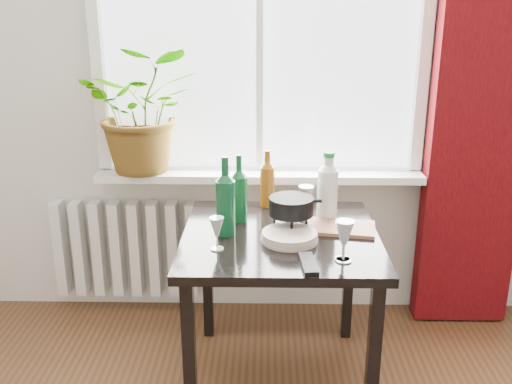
{
  "coord_description": "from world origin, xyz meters",
  "views": [
    {
      "loc": [
        0.04,
        -0.76,
        1.7
      ],
      "look_at": [
        -0.01,
        1.55,
        0.93
      ],
      "focal_mm": 40.0,
      "sensor_mm": 36.0,
      "label": 1
    }
  ],
  "objects_px": {
    "wineglass_back_center": "(306,203)",
    "fondue_pot": "(291,214)",
    "wineglass_front_left": "(217,233)",
    "wineglass_back_left": "(228,200)",
    "radiator": "(127,249)",
    "bottle_amber": "(267,178)",
    "potted_plant": "(144,110)",
    "wine_bottle_right": "(239,188)",
    "wine_bottle_left": "(226,195)",
    "cleaning_bottle": "(328,185)",
    "plate_stack": "(289,236)",
    "wineglass_far_right": "(344,241)",
    "cutting_board": "(341,228)",
    "table": "(280,253)",
    "tv_remote": "(308,264)",
    "wineglass_front_right": "(343,241)"
  },
  "relations": [
    {
      "from": "plate_stack",
      "to": "fondue_pot",
      "type": "distance_m",
      "value": 0.14
    },
    {
      "from": "cleaning_bottle",
      "to": "bottle_amber",
      "type": "bearing_deg",
      "value": 148.32
    },
    {
      "from": "wineglass_back_left",
      "to": "cutting_board",
      "type": "distance_m",
      "value": 0.54
    },
    {
      "from": "cleaning_bottle",
      "to": "tv_remote",
      "type": "bearing_deg",
      "value": -103.06
    },
    {
      "from": "wine_bottle_left",
      "to": "wine_bottle_right",
      "type": "height_order",
      "value": "wine_bottle_left"
    },
    {
      "from": "wineglass_back_center",
      "to": "fondue_pot",
      "type": "height_order",
      "value": "wineglass_back_center"
    },
    {
      "from": "wine_bottle_right",
      "to": "wineglass_front_right",
      "type": "bearing_deg",
      "value": -44.45
    },
    {
      "from": "radiator",
      "to": "wineglass_far_right",
      "type": "bearing_deg",
      "value": -39.74
    },
    {
      "from": "table",
      "to": "plate_stack",
      "type": "distance_m",
      "value": 0.14
    },
    {
      "from": "wine_bottle_left",
      "to": "wineglass_front_left",
      "type": "relative_size",
      "value": 2.5
    },
    {
      "from": "cleaning_bottle",
      "to": "tv_remote",
      "type": "relative_size",
      "value": 1.81
    },
    {
      "from": "wine_bottle_left",
      "to": "plate_stack",
      "type": "xyz_separation_m",
      "value": [
        0.27,
        -0.07,
        -0.16
      ]
    },
    {
      "from": "wineglass_far_right",
      "to": "radiator",
      "type": "bearing_deg",
      "value": 140.26
    },
    {
      "from": "wine_bottle_right",
      "to": "wine_bottle_left",
      "type": "bearing_deg",
      "value": -107.54
    },
    {
      "from": "radiator",
      "to": "bottle_amber",
      "type": "bearing_deg",
      "value": -18.9
    },
    {
      "from": "radiator",
      "to": "cleaning_bottle",
      "type": "relative_size",
      "value": 2.42
    },
    {
      "from": "wineglass_front_left",
      "to": "wineglass_back_left",
      "type": "bearing_deg",
      "value": 87.14
    },
    {
      "from": "wine_bottle_left",
      "to": "fondue_pot",
      "type": "height_order",
      "value": "wine_bottle_left"
    },
    {
      "from": "radiator",
      "to": "wine_bottle_right",
      "type": "relative_size",
      "value": 2.53
    },
    {
      "from": "wineglass_front_right",
      "to": "fondue_pot",
      "type": "bearing_deg",
      "value": 121.87
    },
    {
      "from": "wineglass_back_center",
      "to": "plate_stack",
      "type": "relative_size",
      "value": 0.7
    },
    {
      "from": "potted_plant",
      "to": "wineglass_back_left",
      "type": "bearing_deg",
      "value": -41.94
    },
    {
      "from": "potted_plant",
      "to": "cutting_board",
      "type": "relative_size",
      "value": 2.21
    },
    {
      "from": "wine_bottle_left",
      "to": "wine_bottle_right",
      "type": "distance_m",
      "value": 0.17
    },
    {
      "from": "potted_plant",
      "to": "wineglass_back_center",
      "type": "bearing_deg",
      "value": -28.66
    },
    {
      "from": "cleaning_bottle",
      "to": "wineglass_far_right",
      "type": "bearing_deg",
      "value": -87.43
    },
    {
      "from": "bottle_amber",
      "to": "tv_remote",
      "type": "distance_m",
      "value": 0.71
    },
    {
      "from": "radiator",
      "to": "wineglass_front_left",
      "type": "distance_m",
      "value": 1.09
    },
    {
      "from": "wineglass_front_right",
      "to": "tv_remote",
      "type": "height_order",
      "value": "wineglass_front_right"
    },
    {
      "from": "radiator",
      "to": "bottle_amber",
      "type": "distance_m",
      "value": 0.98
    },
    {
      "from": "table",
      "to": "wineglass_back_left",
      "type": "relative_size",
      "value": 5.06
    },
    {
      "from": "potted_plant",
      "to": "cutting_board",
      "type": "distance_m",
      "value": 1.2
    },
    {
      "from": "cleaning_bottle",
      "to": "fondue_pot",
      "type": "height_order",
      "value": "cleaning_bottle"
    },
    {
      "from": "table",
      "to": "wineglass_front_left",
      "type": "height_order",
      "value": "wineglass_front_left"
    },
    {
      "from": "radiator",
      "to": "wineglass_far_right",
      "type": "distance_m",
      "value": 1.49
    },
    {
      "from": "bottle_amber",
      "to": "wineglass_far_right",
      "type": "bearing_deg",
      "value": -64.85
    },
    {
      "from": "wineglass_far_right",
      "to": "cutting_board",
      "type": "height_order",
      "value": "wineglass_far_right"
    },
    {
      "from": "wineglass_front_right",
      "to": "cutting_board",
      "type": "relative_size",
      "value": 0.53
    },
    {
      "from": "potted_plant",
      "to": "tv_remote",
      "type": "xyz_separation_m",
      "value": [
        0.8,
        -0.94,
        -0.42
      ]
    },
    {
      "from": "table",
      "to": "wine_bottle_left",
      "type": "distance_m",
      "value": 0.36
    },
    {
      "from": "wineglass_far_right",
      "to": "cleaning_bottle",
      "type": "bearing_deg",
      "value": 92.57
    },
    {
      "from": "potted_plant",
      "to": "wine_bottle_right",
      "type": "bearing_deg",
      "value": -41.83
    },
    {
      "from": "cleaning_bottle",
      "to": "cutting_board",
      "type": "distance_m",
      "value": 0.21
    },
    {
      "from": "radiator",
      "to": "wineglass_back_center",
      "type": "distance_m",
      "value": 1.16
    },
    {
      "from": "wineglass_back_center",
      "to": "potted_plant",
      "type": "bearing_deg",
      "value": 151.34
    },
    {
      "from": "wineglass_front_right",
      "to": "wineglass_far_right",
      "type": "relative_size",
      "value": 0.92
    },
    {
      "from": "wineglass_front_right",
      "to": "wineglass_front_left",
      "type": "height_order",
      "value": "wineglass_front_right"
    },
    {
      "from": "table",
      "to": "potted_plant",
      "type": "height_order",
      "value": "potted_plant"
    },
    {
      "from": "wineglass_far_right",
      "to": "wineglass_front_left",
      "type": "bearing_deg",
      "value": 168.64
    },
    {
      "from": "bottle_amber",
      "to": "wineglass_far_right",
      "type": "xyz_separation_m",
      "value": [
        0.3,
        -0.63,
        -0.06
      ]
    }
  ]
}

